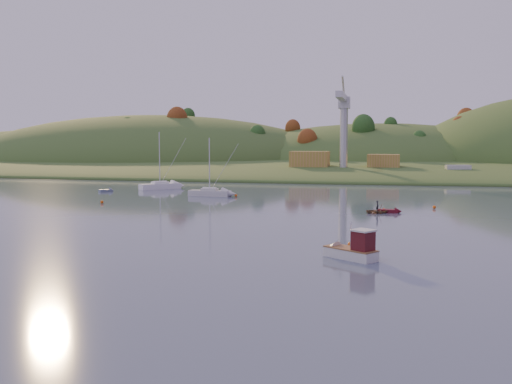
% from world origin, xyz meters
% --- Properties ---
extents(ground, '(500.00, 500.00, 0.00)m').
position_xyz_m(ground, '(0.00, 0.00, 0.00)').
color(ground, '#37435A').
rests_on(ground, ground).
extents(far_shore, '(620.00, 220.00, 1.50)m').
position_xyz_m(far_shore, '(0.00, 230.00, 0.00)').
color(far_shore, '#2F5421').
rests_on(far_shore, ground).
extents(shore_slope, '(640.00, 150.00, 7.00)m').
position_xyz_m(shore_slope, '(0.00, 165.00, 0.00)').
color(shore_slope, '#2F5421').
rests_on(shore_slope, ground).
extents(hill_left_far, '(120.00, 100.00, 32.00)m').
position_xyz_m(hill_left_far, '(-160.00, 215.00, 0.00)').
color(hill_left_far, '#2F5421').
rests_on(hill_left_far, ground).
extents(hill_left, '(170.00, 140.00, 44.00)m').
position_xyz_m(hill_left, '(-90.00, 200.00, 0.00)').
color(hill_left, '#2F5421').
rests_on(hill_left, ground).
extents(hill_center, '(140.00, 120.00, 36.00)m').
position_xyz_m(hill_center, '(10.00, 210.00, 0.00)').
color(hill_center, '#2F5421').
rests_on(hill_center, ground).
extents(hillside_trees, '(280.00, 50.00, 32.00)m').
position_xyz_m(hillside_trees, '(0.00, 185.00, 0.00)').
color(hillside_trees, '#194719').
rests_on(hillside_trees, ground).
extents(wharf, '(42.00, 16.00, 2.40)m').
position_xyz_m(wharf, '(5.00, 122.00, 1.20)').
color(wharf, slate).
rests_on(wharf, ground).
extents(shed_west, '(11.00, 8.00, 4.80)m').
position_xyz_m(shed_west, '(-8.00, 123.00, 4.80)').
color(shed_west, olive).
rests_on(shed_west, wharf).
extents(shed_east, '(9.00, 7.00, 4.00)m').
position_xyz_m(shed_east, '(13.00, 124.00, 4.40)').
color(shed_east, olive).
rests_on(shed_east, wharf).
extents(dock_crane, '(3.20, 28.00, 20.30)m').
position_xyz_m(dock_crane, '(2.00, 118.39, 17.17)').
color(dock_crane, '#B7B7BC').
rests_on(dock_crane, wharf).
extents(fishing_boat, '(5.45, 4.59, 3.50)m').
position_xyz_m(fishing_boat, '(11.08, 5.21, 0.77)').
color(fishing_boat, silver).
rests_on(fishing_boat, ground).
extents(sailboat_near, '(7.70, 8.09, 11.93)m').
position_xyz_m(sailboat_near, '(-32.25, 68.64, 0.77)').
color(sailboat_near, white).
rests_on(sailboat_near, ground).
extents(sailboat_far, '(7.77, 2.78, 10.60)m').
position_xyz_m(sailboat_far, '(-17.36, 56.20, 0.70)').
color(sailboat_far, silver).
rests_on(sailboat_far, ground).
extents(canoe, '(3.44, 2.83, 0.62)m').
position_xyz_m(canoe, '(13.00, 37.19, 0.31)').
color(canoe, '#886A4B').
rests_on(canoe, ground).
extents(paddler, '(0.48, 0.62, 1.49)m').
position_xyz_m(paddler, '(13.00, 37.19, 0.75)').
color(paddler, black).
rests_on(paddler, ground).
extents(red_tender, '(3.40, 1.38, 1.13)m').
position_xyz_m(red_tender, '(15.08, 38.15, 0.24)').
color(red_tender, '#540C16').
rests_on(red_tender, ground).
extents(grey_dinghy, '(2.78, 3.07, 1.13)m').
position_xyz_m(grey_dinghy, '(-40.01, 60.83, 0.23)').
color(grey_dinghy, slate).
rests_on(grey_dinghy, ground).
extents(work_vessel, '(15.12, 6.76, 3.77)m').
position_xyz_m(work_vessel, '(32.61, 118.00, 1.34)').
color(work_vessel, slate).
rests_on(work_vessel, ground).
extents(buoy_0, '(0.50, 0.50, 0.50)m').
position_xyz_m(buoy_0, '(11.01, 10.43, 0.25)').
color(buoy_0, '#E2550B').
rests_on(buoy_0, ground).
extents(buoy_1, '(0.50, 0.50, 0.50)m').
position_xyz_m(buoy_1, '(21.09, 44.42, 0.25)').
color(buoy_1, '#E2550B').
rests_on(buoy_1, ground).
extents(buoy_2, '(0.50, 0.50, 0.50)m').
position_xyz_m(buoy_2, '(-30.32, 40.06, 0.25)').
color(buoy_2, '#E2550B').
rests_on(buoy_2, ground).
extents(buoy_3, '(0.50, 0.50, 0.50)m').
position_xyz_m(buoy_3, '(-12.34, 56.00, 0.25)').
color(buoy_3, '#E2550B').
rests_on(buoy_3, ground).
extents(buoy_4, '(0.50, 0.50, 0.50)m').
position_xyz_m(buoy_4, '(13.86, 39.24, 0.25)').
color(buoy_4, '#E2550B').
rests_on(buoy_4, ground).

